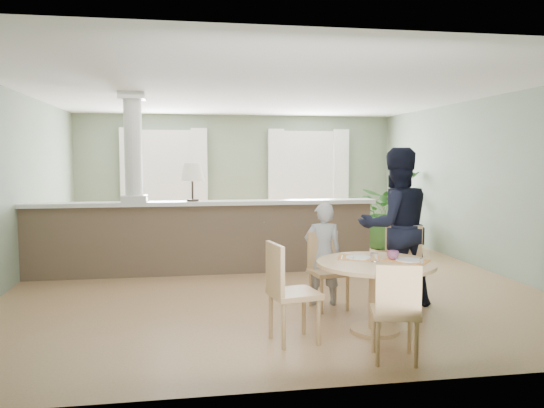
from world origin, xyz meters
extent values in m
plane|color=tan|center=(0.00, 0.00, 0.00)|extent=(8.00, 8.00, 0.00)
cube|color=gray|center=(0.00, 4.00, 1.35)|extent=(7.00, 0.02, 2.70)
cube|color=gray|center=(-3.50, 0.00, 1.35)|extent=(0.02, 8.00, 2.70)
cube|color=gray|center=(3.50, 0.00, 1.35)|extent=(0.02, 8.00, 2.70)
cube|color=gray|center=(0.00, -4.00, 1.35)|extent=(7.00, 0.02, 2.70)
cube|color=white|center=(0.00, 0.00, 2.70)|extent=(7.00, 8.00, 0.02)
cube|color=white|center=(-1.60, 3.97, 1.55)|extent=(1.10, 0.02, 1.50)
cube|color=white|center=(-1.60, 3.94, 1.55)|extent=(1.22, 0.04, 1.62)
cube|color=white|center=(1.60, 3.97, 1.55)|extent=(1.10, 0.02, 1.50)
cube|color=white|center=(1.60, 3.94, 1.55)|extent=(1.22, 0.04, 1.62)
cube|color=white|center=(-2.35, 3.88, 1.25)|extent=(0.35, 0.10, 2.30)
cube|color=white|center=(-0.85, 3.88, 1.25)|extent=(0.35, 0.10, 2.30)
cube|color=white|center=(0.85, 3.88, 1.25)|extent=(0.35, 0.10, 2.30)
cube|color=white|center=(2.35, 3.88, 1.25)|extent=(0.35, 0.10, 2.30)
cube|color=brown|center=(-0.90, 0.20, 0.53)|extent=(5.20, 0.22, 1.05)
cube|color=white|center=(-0.90, 0.20, 1.08)|extent=(5.32, 0.36, 0.06)
cube|color=white|center=(-1.90, 0.20, 1.16)|extent=(0.36, 0.36, 0.10)
cylinder|color=white|center=(-1.90, 0.20, 1.91)|extent=(0.26, 0.26, 1.39)
cube|color=white|center=(-1.90, 0.20, 2.65)|extent=(0.38, 0.38, 0.10)
cylinder|color=black|center=(-1.05, 0.20, 1.12)|extent=(0.18, 0.18, 0.03)
cylinder|color=black|center=(-1.05, 0.20, 1.28)|extent=(0.03, 0.03, 0.28)
cone|color=white|center=(-1.05, 0.20, 1.55)|extent=(0.36, 0.36, 0.26)
imported|color=olive|center=(0.58, 2.10, 0.40)|extent=(2.87, 1.37, 0.81)
imported|color=#2E5F26|center=(2.70, 2.04, 0.75)|extent=(1.76, 1.78, 1.49)
cylinder|color=tan|center=(0.72, -2.80, 0.02)|extent=(0.50, 0.50, 0.04)
cylinder|color=tan|center=(0.72, -2.80, 0.36)|extent=(0.13, 0.13, 0.64)
cylinder|color=tan|center=(0.72, -2.80, 0.70)|extent=(1.19, 1.19, 0.04)
cube|color=#BE4B2A|center=(0.62, -2.58, 0.72)|extent=(0.50, 0.43, 0.01)
cube|color=#BE4B2A|center=(1.05, -2.80, 0.72)|extent=(0.52, 0.51, 0.01)
cylinder|color=white|center=(0.61, -2.61, 0.73)|extent=(0.26, 0.26, 0.01)
cylinder|color=white|center=(1.06, -2.82, 0.73)|extent=(0.26, 0.26, 0.01)
cylinder|color=white|center=(0.70, -2.81, 0.77)|extent=(0.07, 0.07, 0.09)
cube|color=silver|center=(0.54, -2.63, 0.74)|extent=(0.07, 0.17, 0.00)
cube|color=silver|center=(0.44, -2.56, 0.73)|extent=(0.08, 0.20, 0.00)
cylinder|color=white|center=(1.09, -3.05, 0.75)|extent=(0.04, 0.04, 0.07)
cylinder|color=silver|center=(1.09, -3.05, 0.80)|extent=(0.04, 0.04, 0.01)
imported|color=#2246A1|center=(0.93, -2.72, 0.77)|extent=(0.15, 0.15, 0.09)
cube|color=tan|center=(0.48, -1.92, 0.43)|extent=(0.46, 0.46, 0.05)
cylinder|color=tan|center=(0.35, -2.10, 0.20)|extent=(0.04, 0.04, 0.41)
cylinder|color=tan|center=(0.67, -2.05, 0.20)|extent=(0.04, 0.04, 0.41)
cylinder|color=tan|center=(0.29, -1.78, 0.20)|extent=(0.04, 0.04, 0.41)
cylinder|color=tan|center=(0.61, -1.73, 0.20)|extent=(0.04, 0.04, 0.41)
cube|color=tan|center=(0.45, -1.74, 0.67)|extent=(0.38, 0.10, 0.44)
cube|color=tan|center=(1.26, -2.21, 0.47)|extent=(0.59, 0.59, 0.05)
cylinder|color=tan|center=(1.02, -2.29, 0.23)|extent=(0.04, 0.04, 0.45)
cylinder|color=tan|center=(1.34, -2.45, 0.23)|extent=(0.04, 0.04, 0.45)
cylinder|color=tan|center=(1.18, -1.97, 0.23)|extent=(0.04, 0.04, 0.45)
cylinder|color=tan|center=(1.50, -2.13, 0.23)|extent=(0.04, 0.04, 0.45)
cube|color=tan|center=(1.35, -2.03, 0.74)|extent=(0.40, 0.22, 0.48)
cube|color=tan|center=(0.62, -3.55, 0.42)|extent=(0.48, 0.48, 0.05)
cylinder|color=tan|center=(0.81, -3.43, 0.20)|extent=(0.04, 0.04, 0.40)
cylinder|color=tan|center=(0.50, -3.35, 0.20)|extent=(0.04, 0.04, 0.40)
cylinder|color=tan|center=(0.74, -3.74, 0.20)|extent=(0.04, 0.04, 0.40)
cylinder|color=tan|center=(0.43, -3.66, 0.20)|extent=(0.04, 0.04, 0.40)
cube|color=tan|center=(0.58, -3.72, 0.66)|extent=(0.37, 0.13, 0.43)
cube|color=tan|center=(-0.14, -2.95, 0.46)|extent=(0.51, 0.51, 0.05)
cylinder|color=tan|center=(0.06, -3.09, 0.22)|extent=(0.04, 0.04, 0.44)
cylinder|color=tan|center=(0.00, -2.74, 0.22)|extent=(0.04, 0.04, 0.44)
cylinder|color=tan|center=(-0.29, -3.15, 0.22)|extent=(0.04, 0.04, 0.44)
cylinder|color=tan|center=(-0.35, -2.81, 0.22)|extent=(0.04, 0.04, 0.44)
cube|color=tan|center=(-0.34, -2.98, 0.72)|extent=(0.12, 0.41, 0.48)
imported|color=#9FA0A5|center=(0.46, -1.73, 0.61)|extent=(0.47, 0.32, 1.23)
imported|color=black|center=(1.31, -1.85, 0.94)|extent=(0.95, 0.76, 1.88)
camera|label=1|loc=(-1.16, -7.80, 1.76)|focal=35.00mm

